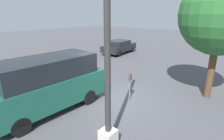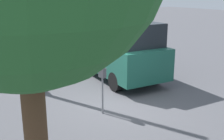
% 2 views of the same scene
% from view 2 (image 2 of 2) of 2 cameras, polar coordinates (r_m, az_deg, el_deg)
% --- Properties ---
extents(ground_plane, '(80.00, 80.00, 0.00)m').
position_cam_2_polar(ground_plane, '(8.28, 1.20, -7.14)').
color(ground_plane, '#4C4C51').
extents(parking_meter_near, '(0.22, 0.15, 1.36)m').
position_cam_2_polar(parking_meter_near, '(7.41, -1.98, -1.67)').
color(parking_meter_near, gray).
rests_on(parking_meter_near, ground).
extents(parking_meter_far, '(0.22, 0.15, 1.39)m').
position_cam_2_polar(parking_meter_far, '(14.41, -17.37, 6.25)').
color(parking_meter_far, gray).
rests_on(parking_meter_far, ground).
extents(lamp_post, '(0.44, 0.44, 6.09)m').
position_cam_2_polar(lamp_post, '(9.28, -16.81, 8.10)').
color(lamp_post, beige).
rests_on(lamp_post, ground).
extents(parked_van, '(4.71, 2.07, 2.20)m').
position_cam_2_polar(parked_van, '(10.67, 0.78, 4.66)').
color(parked_van, '#195142').
rests_on(parked_van, ground).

